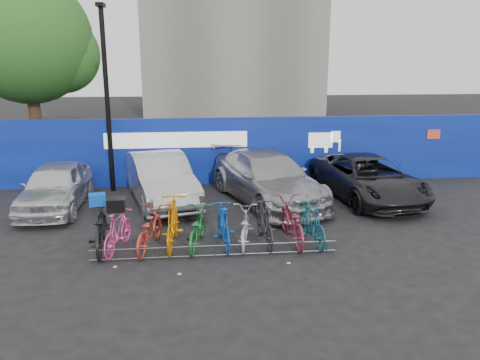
{
  "coord_description": "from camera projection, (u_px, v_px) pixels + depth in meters",
  "views": [
    {
      "loc": [
        -0.48,
        -10.51,
        4.35
      ],
      "look_at": [
        0.84,
        2.0,
        1.14
      ],
      "focal_mm": 35.0,
      "sensor_mm": 36.0,
      "label": 1
    }
  ],
  "objects": [
    {
      "name": "lamppost",
      "position": [
        107.0,
        95.0,
        15.32
      ],
      "size": [
        0.25,
        0.5,
        6.11
      ],
      "color": "black",
      "rests_on": "ground"
    },
    {
      "name": "bike_3",
      "position": [
        173.0,
        223.0,
        11.14
      ],
      "size": [
        0.73,
        2.07,
        1.22
      ],
      "primitive_type": "imported",
      "rotation": [
        0.0,
        0.0,
        3.06
      ],
      "color": "orange",
      "rests_on": "ground"
    },
    {
      "name": "bike_1",
      "position": [
        118.0,
        231.0,
        10.89
      ],
      "size": [
        0.84,
        1.73,
        1.0
      ],
      "primitive_type": "imported",
      "rotation": [
        0.0,
        0.0,
        2.91
      ],
      "color": "#EF4091",
      "rests_on": "ground"
    },
    {
      "name": "car_2",
      "position": [
        267.0,
        178.0,
        14.74
      ],
      "size": [
        3.67,
        5.76,
        1.55
      ],
      "primitive_type": "imported",
      "rotation": [
        0.0,
        0.0,
        0.3
      ],
      "color": "#9A9A9F",
      "rests_on": "ground"
    },
    {
      "name": "bike_4",
      "position": [
        197.0,
        228.0,
        11.18
      ],
      "size": [
        0.95,
        1.85,
        0.93
      ],
      "primitive_type": "imported",
      "rotation": [
        0.0,
        0.0,
        2.95
      ],
      "color": "#186B2A",
      "rests_on": "ground"
    },
    {
      "name": "bike_2",
      "position": [
        149.0,
        230.0,
        11.03
      ],
      "size": [
        1.02,
        1.94,
        0.97
      ],
      "primitive_type": "imported",
      "rotation": [
        0.0,
        0.0,
        2.93
      ],
      "color": "#AB3224",
      "rests_on": "ground"
    },
    {
      "name": "cargo_topcase",
      "position": [
        116.0,
        205.0,
        10.73
      ],
      "size": [
        0.43,
        0.39,
        0.3
      ],
      "primitive_type": "cube",
      "rotation": [
        0.0,
        0.0,
        0.08
      ],
      "color": "black",
      "rests_on": "bike_1"
    },
    {
      "name": "bike_6",
      "position": [
        244.0,
        227.0,
        11.32
      ],
      "size": [
        0.87,
        1.79,
        0.9
      ],
      "primitive_type": "imported",
      "rotation": [
        0.0,
        0.0,
        2.98
      ],
      "color": "#B8BAC0",
      "rests_on": "ground"
    },
    {
      "name": "hoarding",
      "position": [
        205.0,
        151.0,
        16.74
      ],
      "size": [
        22.0,
        0.18,
        2.4
      ],
      "color": "navy",
      "rests_on": "ground"
    },
    {
      "name": "cargo_crate",
      "position": [
        97.0,
        200.0,
        10.81
      ],
      "size": [
        0.43,
        0.36,
        0.27
      ],
      "primitive_type": "cube",
      "rotation": [
        0.0,
        0.0,
        0.21
      ],
      "color": "#0844AA",
      "rests_on": "bike_0"
    },
    {
      "name": "bike_rack",
      "position": [
        215.0,
        250.0,
        10.64
      ],
      "size": [
        5.6,
        0.03,
        0.3
      ],
      "color": "#595B60",
      "rests_on": "ground"
    },
    {
      "name": "car_0",
      "position": [
        56.0,
        186.0,
        14.0
      ],
      "size": [
        1.69,
        4.14,
        1.41
      ],
      "primitive_type": "imported",
      "rotation": [
        0.0,
        0.0,
        0.01
      ],
      "color": "silver",
      "rests_on": "ground"
    },
    {
      "name": "ground",
      "position": [
        214.0,
        247.0,
        11.26
      ],
      "size": [
        100.0,
        100.0,
        0.0
      ],
      "primitive_type": "plane",
      "color": "black",
      "rests_on": "ground"
    },
    {
      "name": "bike_5",
      "position": [
        223.0,
        226.0,
        11.17
      ],
      "size": [
        0.64,
        1.8,
        1.06
      ],
      "primitive_type": "imported",
      "rotation": [
        0.0,
        0.0,
        3.22
      ],
      "color": "#0C43A6",
      "rests_on": "ground"
    },
    {
      "name": "car_1",
      "position": [
        160.0,
        179.0,
        14.64
      ],
      "size": [
        2.73,
        4.91,
        1.53
      ],
      "primitive_type": "imported",
      "rotation": [
        0.0,
        0.0,
        0.25
      ],
      "color": "#9D9DA1",
      "rests_on": "ground"
    },
    {
      "name": "tree",
      "position": [
        33.0,
        43.0,
        19.0
      ],
      "size": [
        5.4,
        5.2,
        7.8
      ],
      "color": "#382314",
      "rests_on": "ground"
    },
    {
      "name": "bike_0",
      "position": [
        100.0,
        227.0,
        10.98
      ],
      "size": [
        0.96,
        2.17,
        1.1
      ],
      "primitive_type": "imported",
      "rotation": [
        0.0,
        0.0,
        3.25
      ],
      "color": "black",
      "rests_on": "ground"
    },
    {
      "name": "car_3",
      "position": [
        367.0,
        178.0,
        15.03
      ],
      "size": [
        2.9,
        5.23,
        1.38
      ],
      "primitive_type": "imported",
      "rotation": [
        0.0,
        0.0,
        0.13
      ],
      "color": "black",
      "rests_on": "ground"
    },
    {
      "name": "bike_8",
      "position": [
        291.0,
        221.0,
        11.46
      ],
      "size": [
        0.82,
        2.07,
        1.07
      ],
      "primitive_type": "imported",
      "rotation": [
        0.0,
        0.0,
        3.19
      ],
      "color": "maroon",
      "rests_on": "ground"
    },
    {
      "name": "bike_9",
      "position": [
        312.0,
        224.0,
        11.35
      ],
      "size": [
        0.68,
        1.76,
        1.03
      ],
      "primitive_type": "imported",
      "rotation": [
        0.0,
        0.0,
        3.26
      ],
      "color": "#0F5668",
      "rests_on": "ground"
    },
    {
      "name": "bike_7",
      "position": [
        265.0,
        224.0,
        11.32
      ],
      "size": [
        0.59,
        1.77,
        1.05
      ],
      "primitive_type": "imported",
      "rotation": [
        0.0,
        0.0,
        3.2
      ],
      "color": "#272629",
      "rests_on": "ground"
    }
  ]
}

